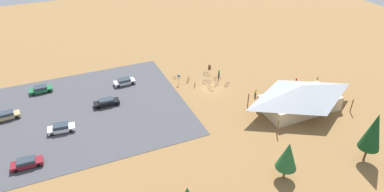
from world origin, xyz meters
name	(u,v)px	position (x,y,z in m)	size (l,w,h in m)	color
ground	(211,89)	(0.00, 0.00, 0.00)	(160.00, 160.00, 0.00)	olive
parking_lot_asphalt	(80,112)	(25.81, -1.83, 0.03)	(38.05, 30.83, 0.05)	#424247
bike_pavilion	(301,96)	(-11.65, 13.18, 2.82)	(16.61, 9.64, 5.04)	#C6B28E
trash_bin	(210,67)	(-3.79, -8.29, 0.45)	(0.60, 0.60, 0.90)	brown
lot_sign	(179,78)	(5.26, -4.47, 1.41)	(0.56, 0.08, 2.20)	#99999E
pine_mideast	(374,131)	(-11.71, 28.42, 5.49)	(3.03, 3.03, 8.49)	brown
pine_far_west	(288,156)	(1.52, 26.47, 4.04)	(2.96, 2.96, 6.16)	brown
bicycle_green_back_row	(188,80)	(3.12, -4.62, 0.40)	(1.25, 1.34, 0.88)	black
bicycle_teal_yard_right	(207,74)	(-1.80, -5.69, 0.36)	(1.13, 1.24, 0.85)	black
bicycle_yellow_lone_east	(210,88)	(0.26, 0.37, 0.39)	(0.57, 1.70, 0.84)	black
bicycle_white_yard_front	(177,77)	(4.77, -6.99, 0.35)	(1.70, 0.48, 0.75)	black
bicycle_blue_trailside	(207,82)	(-0.24, -2.44, 0.38)	(1.74, 0.61, 0.85)	black
bicycle_orange_lone_west	(195,85)	(2.64, -2.14, 0.36)	(0.90, 1.45, 0.77)	black
bicycle_silver_yard_center	(216,84)	(-1.62, -0.69, 0.39)	(1.51, 0.90, 0.88)	black
bicycle_purple_near_porch	(227,84)	(-3.66, 0.25, 0.35)	(1.55, 0.77, 0.80)	black
bicycle_black_front_row	(217,78)	(-2.88, -2.86, 0.36)	(1.58, 0.64, 0.81)	black
car_white_inner_stall	(61,128)	(29.38, 2.73, 0.74)	(4.54, 2.27, 1.39)	white
car_silver_back_corner	(124,82)	(15.76, -8.81, 0.70)	(4.42, 2.03, 1.29)	#BCBCC1
car_maroon_by_curb	(27,163)	(34.85, 9.56, 0.71)	(4.46, 1.82, 1.33)	maroon
car_green_near_entry	(41,89)	(31.90, -12.42, 0.70)	(4.32, 1.94, 1.29)	#1E6B3D
car_black_mid_lot	(106,102)	(20.80, -2.26, 0.72)	(4.78, 1.86, 1.34)	black
car_tan_far_end	(7,116)	(37.90, -4.94, 0.74)	(4.43, 2.07, 1.39)	tan
visitor_crossing_yard	(296,81)	(-17.01, 5.63, 0.88)	(0.36, 0.36, 1.68)	#2D3347
visitor_by_pavilion	(219,73)	(-3.95, -4.04, 0.89)	(0.36, 0.36, 1.70)	#2D3347
visitor_near_lot	(256,92)	(-6.74, 6.16, 0.90)	(0.40, 0.39, 1.72)	#2D3347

